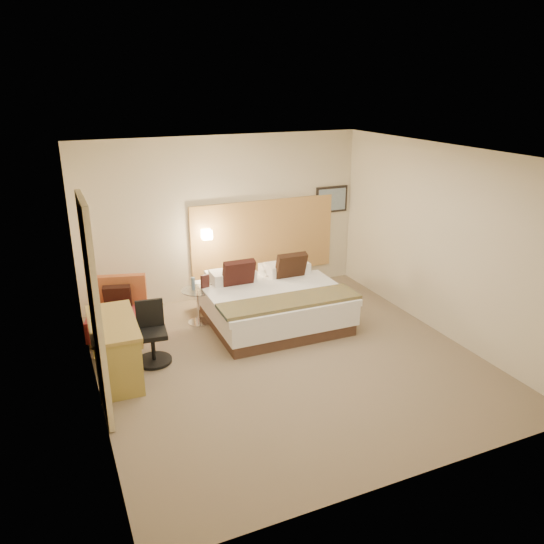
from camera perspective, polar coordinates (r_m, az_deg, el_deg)
name	(u,v)px	position (r m, az deg, el deg)	size (l,w,h in m)	color
floor	(287,359)	(7.17, 1.65, -9.38)	(4.80, 5.00, 0.02)	#776650
ceiling	(290,153)	(6.31, 1.90, 12.72)	(4.80, 5.00, 0.02)	silver
wall_back	(224,218)	(8.86, -5.20, 5.78)	(4.80, 0.02, 2.70)	beige
wall_front	(415,352)	(4.66, 15.17, -8.30)	(4.80, 0.02, 2.70)	beige
wall_left	(86,292)	(6.05, -19.36, -2.06)	(0.02, 5.00, 2.70)	beige
wall_right	(442,241)	(7.91, 17.80, 3.17)	(0.02, 5.00, 2.70)	beige
headboard_panel	(264,237)	(9.16, -0.88, 3.75)	(2.60, 0.04, 1.30)	tan
art_frame	(332,199)	(9.61, 6.43, 7.77)	(0.62, 0.03, 0.47)	black
art_canvas	(332,200)	(9.59, 6.49, 7.74)	(0.54, 0.01, 0.39)	gray
lamp_arm	(206,234)	(8.73, -7.15, 4.13)	(0.02, 0.02, 0.12)	white
lamp_shade	(207,234)	(8.67, -7.03, 4.03)	(0.15, 0.15, 0.15)	#FFEDC6
curtain	(95,311)	(5.87, -18.51, -4.01)	(0.06, 0.90, 2.42)	beige
bottle_a	(193,284)	(7.99, -8.48, -1.25)	(0.06, 0.06, 0.20)	#799BBB
menu_folder	(205,282)	(8.02, -7.22, -1.04)	(0.13, 0.05, 0.22)	#3C1A18
bed	(272,302)	(8.10, -0.03, -3.21)	(2.04, 1.96, 0.97)	#462E23
lounge_chair	(118,314)	(7.94, -16.22, -4.39)	(0.96, 0.89, 0.85)	#A6834E
side_table	(198,304)	(8.12, -7.92, -3.48)	(0.60, 0.60, 0.54)	silver
desk	(115,333)	(6.79, -16.50, -6.26)	(0.60, 1.23, 0.76)	#A58840
desk_chair	(152,338)	(7.14, -12.76, -6.93)	(0.51, 0.51, 0.82)	black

